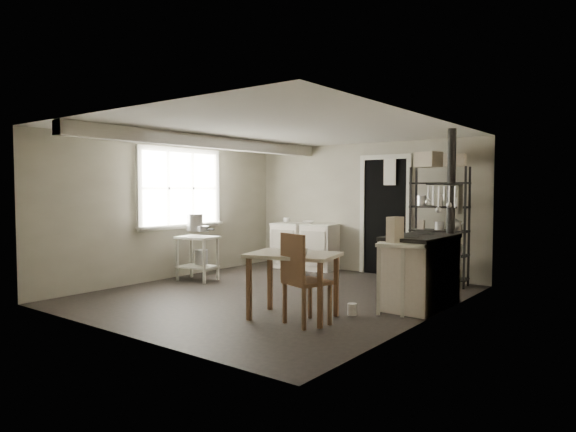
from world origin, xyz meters
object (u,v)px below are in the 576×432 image
Objects in this scene: prep_table at (198,256)px; work_table at (293,286)px; stockpot at (195,223)px; flour_sack at (418,269)px; base_cabinets at (305,244)px; stove at (420,272)px; shelf_rack at (439,224)px; chair at (307,281)px.

work_table is (2.70, -1.01, -0.02)m from prep_table.
stockpot reaches higher than flour_sack.
prep_table is at bearing -114.63° from base_cabinets.
stockpot is at bearing 159.57° from work_table.
stove is at bearing -65.88° from flour_sack.
base_cabinets is at bearing 71.97° from prep_table.
shelf_rack is 3.17m from chair.
shelf_rack reaches higher than base_cabinets.
base_cabinets is at bearing 172.37° from shelf_rack.
chair reaches higher than work_table.
chair reaches higher than flour_sack.
chair is at bearing -101.54° from shelf_rack.
stove is (3.64, 0.43, 0.04)m from prep_table.
stove reaches higher than work_table.
shelf_rack is 3.11m from work_table.
work_table is at bearing -106.87° from shelf_rack.
chair is (3.08, -1.16, -0.45)m from stockpot.
chair is 2.96m from flour_sack.
stockpot is 0.28× the size of work_table.
shelf_rack is 1.81× the size of chair.
prep_table is at bearing 176.47° from chair.
work_table is at bearing -20.43° from stockpot.
shelf_rack is at bearing 31.42° from prep_table.
prep_table is 1.56× the size of flour_sack.
flour_sack is (0.03, 2.95, -0.24)m from chair.
shelf_rack is 1.59× the size of stove.
stockpot is at bearing -117.41° from base_cabinets.
shelf_rack is (3.27, 2.00, 0.55)m from prep_table.
base_cabinets is (0.77, 2.03, -0.48)m from stockpot.
stockpot is 3.04m from work_table.
stockpot reaches higher than work_table.
shelf_rack is 1.69m from stove.
stockpot is 0.22× the size of base_cabinets.
chair is at bearing -112.09° from stove.
flour_sack is at bearing 31.20° from prep_table.
stockpot reaches higher than base_cabinets.
chair is at bearing -60.67° from base_cabinets.
prep_table is at bearing -172.46° from stove.
base_cabinets is 0.70× the size of shelf_rack.
prep_table is 3.87m from shelf_rack.
chair is (-0.29, -3.12, -0.46)m from shelf_rack.
shelf_rack is 3.96× the size of flour_sack.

